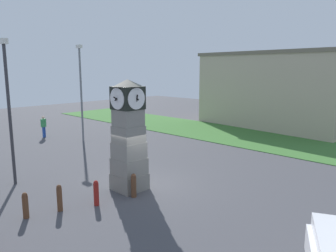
{
  "coord_description": "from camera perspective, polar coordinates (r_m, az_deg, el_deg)",
  "views": [
    {
      "loc": [
        10.66,
        -9.4,
        5.32
      ],
      "look_at": [
        -0.07,
        1.76,
        2.57
      ],
      "focal_mm": 35.0,
      "sensor_mm": 36.0,
      "label": 1
    }
  ],
  "objects": [
    {
      "name": "bollard_mid_row",
      "position": [
        13.34,
        -12.4,
        -11.29
      ],
      "size": [
        0.2,
        0.2,
        1.02
      ],
      "color": "maroon",
      "rests_on": "ground_plane"
    },
    {
      "name": "pedestrian_near_bench",
      "position": [
        27.11,
        -20.85,
        0.13
      ],
      "size": [
        0.42,
        0.47,
        1.67
      ],
      "color": "#264CA5",
      "rests_on": "ground_plane"
    },
    {
      "name": "clock_tower",
      "position": [
        14.29,
        -6.88,
        -2.17
      ],
      "size": [
        1.42,
        1.46,
        4.86
      ],
      "color": "slate",
      "rests_on": "ground_plane"
    },
    {
      "name": "bollard_far_row",
      "position": [
        13.22,
        -18.37,
        -11.75
      ],
      "size": [
        0.2,
        0.2,
        1.03
      ],
      "color": "brown",
      "rests_on": "ground_plane"
    },
    {
      "name": "warehouse_blue_far",
      "position": [
        31.47,
        18.23,
        6.05
      ],
      "size": [
        14.24,
        7.57,
        6.76
      ],
      "color": "#B7A88E",
      "rests_on": "ground_plane"
    },
    {
      "name": "street_lamp_far_side",
      "position": [
        24.58,
        -14.93,
        6.59
      ],
      "size": [
        0.5,
        0.24,
        6.94
      ],
      "color": "slate",
      "rests_on": "ground_plane"
    },
    {
      "name": "ground_plane",
      "position": [
        15.18,
        -4.5,
        -10.48
      ],
      "size": [
        70.14,
        70.14,
        0.0
      ],
      "primitive_type": "plane",
      "color": "#424247"
    },
    {
      "name": "bollard_end_row",
      "position": [
        13.07,
        -23.58,
        -12.52
      ],
      "size": [
        0.21,
        0.21,
        0.96
      ],
      "color": "brown",
      "rests_on": "ground_plane"
    },
    {
      "name": "grass_verge_far",
      "position": [
        27.12,
        10.48,
        -1.37
      ],
      "size": [
        42.09,
        6.79,
        0.04
      ],
      "primitive_type": "cube",
      "color": "#386B2D",
      "rests_on": "ground_plane"
    },
    {
      "name": "bollard_near_tower",
      "position": [
        13.9,
        -6.0,
        -10.22
      ],
      "size": [
        0.22,
        0.22,
        1.02
      ],
      "color": "brown",
      "rests_on": "ground_plane"
    },
    {
      "name": "street_lamp_near_road",
      "position": [
        16.25,
        -26.01,
        3.65
      ],
      "size": [
        0.5,
        0.24,
        6.58
      ],
      "color": "#333338",
      "rests_on": "ground_plane"
    }
  ]
}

